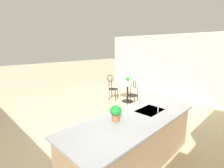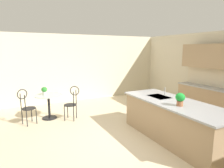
# 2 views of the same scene
# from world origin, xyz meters

# --- Properties ---
(ground_plane) EXTENTS (40.00, 40.00, 0.00)m
(ground_plane) POSITION_xyz_m (0.00, 0.00, 0.00)
(ground_plane) COLOR beige
(wall_left_window) EXTENTS (0.12, 7.80, 2.70)m
(wall_left_window) POSITION_xyz_m (-4.26, 0.00, 1.35)
(wall_left_window) COLOR beige
(wall_left_window) RESTS_ON ground
(kitchen_island) EXTENTS (2.80, 1.06, 0.92)m
(kitchen_island) POSITION_xyz_m (0.30, 0.85, 0.46)
(kitchen_island) COLOR tan
(kitchen_island) RESTS_ON ground
(back_counter_run) EXTENTS (2.44, 0.64, 1.52)m
(back_counter_run) POSITION_xyz_m (-0.40, 3.21, 0.49)
(back_counter_run) COLOR tan
(back_counter_run) RESTS_ON ground
(upper_cabinet_run) EXTENTS (2.40, 0.36, 0.76)m
(upper_cabinet_run) POSITION_xyz_m (-0.40, 3.18, 1.90)
(upper_cabinet_run) COLOR tan
(upper_cabinet_run) RESTS_ON back_counter_run
(bistro_table) EXTENTS (0.80, 0.80, 0.74)m
(bistro_table) POSITION_xyz_m (-2.48, -1.55, 0.45)
(bistro_table) COLOR black
(bistro_table) RESTS_ON ground
(chair_near_window) EXTENTS (0.52, 0.52, 1.04)m
(chair_near_window) POSITION_xyz_m (-2.05, -0.94, 0.57)
(chair_near_window) COLOR black
(chair_near_window) RESTS_ON ground
(chair_by_island) EXTENTS (0.50, 0.52, 1.04)m
(chair_by_island) POSITION_xyz_m (-2.24, -2.19, 0.57)
(chair_by_island) COLOR black
(chair_by_island) RESTS_ON ground
(sink_faucet) EXTENTS (0.02, 0.02, 0.22)m
(sink_faucet) POSITION_xyz_m (-0.25, 1.03, 1.03)
(sink_faucet) COLOR #B2B5BA
(sink_faucet) RESTS_ON kitchen_island
(potted_plant_on_table) EXTENTS (0.17, 0.17, 0.24)m
(potted_plant_on_table) POSITION_xyz_m (-2.58, -1.64, 0.88)
(potted_plant_on_table) COLOR beige
(potted_plant_on_table) RESTS_ON bistro_table
(potted_plant_counter_near) EXTENTS (0.20, 0.20, 0.28)m
(potted_plant_counter_near) POSITION_xyz_m (0.60, 0.69, 1.08)
(potted_plant_counter_near) COLOR #9E603D
(potted_plant_counter_near) RESTS_ON kitchen_island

